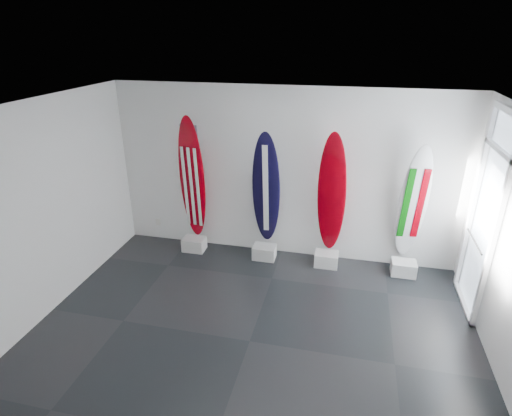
% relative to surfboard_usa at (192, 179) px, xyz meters
% --- Properties ---
extents(floor, '(6.00, 6.00, 0.00)m').
position_rel_surfboard_usa_xyz_m(floor, '(1.60, -2.28, -1.37)').
color(floor, black).
rests_on(floor, ground).
extents(ceiling, '(6.00, 6.00, 0.00)m').
position_rel_surfboard_usa_xyz_m(ceiling, '(1.60, -2.28, 1.63)').
color(ceiling, white).
rests_on(ceiling, wall_back).
extents(wall_back, '(6.00, 0.00, 6.00)m').
position_rel_surfboard_usa_xyz_m(wall_back, '(1.60, 0.22, 0.13)').
color(wall_back, white).
rests_on(wall_back, ground).
extents(wall_left, '(0.00, 5.00, 5.00)m').
position_rel_surfboard_usa_xyz_m(wall_left, '(-1.40, -2.28, 0.13)').
color(wall_left, white).
rests_on(wall_left, ground).
extents(display_block_usa, '(0.40, 0.30, 0.24)m').
position_rel_surfboard_usa_xyz_m(display_block_usa, '(0.00, -0.10, -1.25)').
color(display_block_usa, silver).
rests_on(display_block_usa, floor).
extents(surfboard_usa, '(0.54, 0.29, 2.27)m').
position_rel_surfboard_usa_xyz_m(surfboard_usa, '(0.00, 0.00, 0.00)').
color(surfboard_usa, '#97000C').
rests_on(surfboard_usa, display_block_usa).
extents(display_block_navy, '(0.40, 0.30, 0.24)m').
position_rel_surfboard_usa_xyz_m(display_block_navy, '(1.34, -0.10, -1.25)').
color(display_block_navy, silver).
rests_on(display_block_navy, floor).
extents(surfboard_navy, '(0.50, 0.44, 2.10)m').
position_rel_surfboard_usa_xyz_m(surfboard_navy, '(1.34, 0.00, -0.09)').
color(surfboard_navy, black).
rests_on(surfboard_navy, display_block_navy).
extents(display_block_swiss, '(0.40, 0.30, 0.24)m').
position_rel_surfboard_usa_xyz_m(display_block_swiss, '(2.45, -0.10, -1.25)').
color(display_block_swiss, silver).
rests_on(display_block_swiss, floor).
extents(surfboard_swiss, '(0.52, 0.34, 2.13)m').
position_rel_surfboard_usa_xyz_m(surfboard_swiss, '(2.45, 0.00, -0.07)').
color(surfboard_swiss, '#97000C').
rests_on(surfboard_swiss, display_block_swiss).
extents(display_block_italy, '(0.40, 0.30, 0.24)m').
position_rel_surfboard_usa_xyz_m(display_block_italy, '(3.73, -0.10, -1.25)').
color(display_block_italy, silver).
rests_on(display_block_italy, floor).
extents(surfboard_italy, '(0.52, 0.45, 2.03)m').
position_rel_surfboard_usa_xyz_m(surfboard_italy, '(3.73, 0.00, -0.12)').
color(surfboard_italy, silver).
rests_on(surfboard_italy, display_block_italy).
extents(wall_outlet, '(0.09, 0.02, 0.13)m').
position_rel_surfboard_usa_xyz_m(wall_outlet, '(-0.85, 0.20, -1.02)').
color(wall_outlet, silver).
rests_on(wall_outlet, wall_back).
extents(glass_door, '(0.12, 1.16, 2.85)m').
position_rel_surfboard_usa_xyz_m(glass_door, '(4.57, -0.73, 0.05)').
color(glass_door, white).
rests_on(glass_door, floor).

